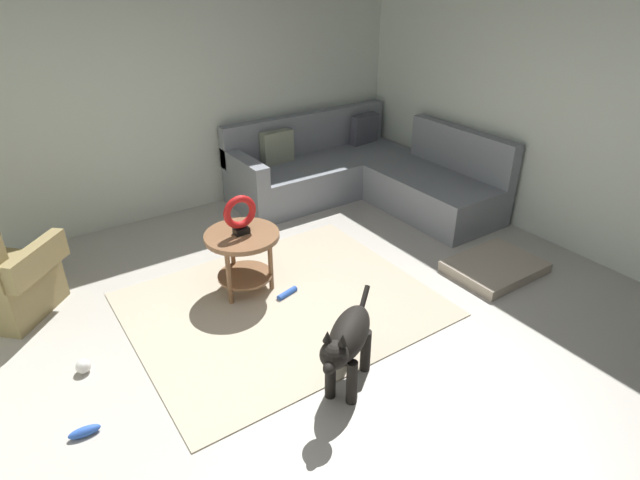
% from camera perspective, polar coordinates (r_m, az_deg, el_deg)
% --- Properties ---
extents(ground_plane, '(6.00, 6.00, 0.10)m').
position_cam_1_polar(ground_plane, '(3.70, -0.56, -13.82)').
color(ground_plane, '#B7B2A8').
extents(wall_back, '(6.00, 0.12, 2.70)m').
position_cam_1_polar(wall_back, '(5.55, -18.41, 15.75)').
color(wall_back, silver).
rests_on(wall_back, ground_plane).
extents(wall_right, '(0.12, 6.00, 2.70)m').
position_cam_1_polar(wall_right, '(5.12, 28.69, 12.79)').
color(wall_right, silver).
rests_on(wall_right, ground_plane).
extents(area_rug, '(2.30, 1.90, 0.01)m').
position_cam_1_polar(area_rug, '(4.20, -4.19, -7.12)').
color(area_rug, '#BCAD93').
rests_on(area_rug, ground_plane).
extents(sectional_couch, '(2.20, 2.25, 0.88)m').
position_cam_1_polar(sectional_couch, '(5.95, 4.58, 7.18)').
color(sectional_couch, gray).
rests_on(sectional_couch, ground_plane).
extents(side_table, '(0.60, 0.60, 0.54)m').
position_cam_1_polar(side_table, '(4.19, -8.54, -0.77)').
color(side_table, brown).
rests_on(side_table, ground_plane).
extents(torus_sculpture, '(0.28, 0.08, 0.33)m').
position_cam_1_polar(torus_sculpture, '(4.06, -8.83, 2.86)').
color(torus_sculpture, black).
rests_on(torus_sculpture, side_table).
extents(dog_bed_mat, '(0.80, 0.60, 0.09)m').
position_cam_1_polar(dog_bed_mat, '(4.85, 18.76, -2.82)').
color(dog_bed_mat, '#B2A38E').
rests_on(dog_bed_mat, ground_plane).
extents(dog, '(0.72, 0.54, 0.63)m').
position_cam_1_polar(dog, '(3.25, 3.04, -11.08)').
color(dog, black).
rests_on(dog, ground_plane).
extents(dog_toy_ball, '(0.10, 0.10, 0.10)m').
position_cam_1_polar(dog_toy_ball, '(3.90, -24.71, -12.56)').
color(dog_toy_ball, silver).
rests_on(dog_toy_ball, ground_plane).
extents(dog_toy_rope, '(0.20, 0.10, 0.05)m').
position_cam_1_polar(dog_toy_rope, '(4.29, -3.65, -5.91)').
color(dog_toy_rope, blue).
rests_on(dog_toy_rope, ground_plane).
extents(dog_toy_bone, '(0.19, 0.08, 0.06)m').
position_cam_1_polar(dog_toy_bone, '(3.48, -24.60, -18.71)').
color(dog_toy_bone, blue).
rests_on(dog_toy_bone, ground_plane).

